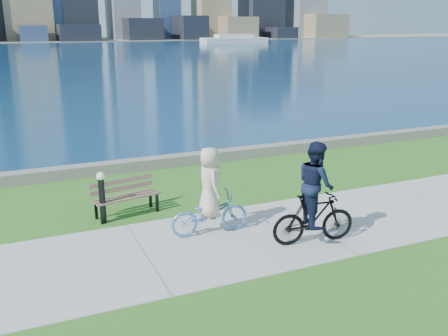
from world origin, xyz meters
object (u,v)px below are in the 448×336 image
(park_bench, at_px, (125,194))
(cyclist_man, at_px, (315,202))
(cyclist_woman, at_px, (209,202))
(bollard_lamp, at_px, (102,194))

(park_bench, relative_size, cyclist_man, 0.78)
(cyclist_woman, bearing_deg, cyclist_man, -124.03)
(park_bench, xyz_separation_m, bollard_lamp, (-0.62, -0.35, 0.20))
(cyclist_man, bearing_deg, cyclist_woman, 62.44)
(park_bench, xyz_separation_m, cyclist_man, (3.33, -3.34, 0.44))
(bollard_lamp, xyz_separation_m, cyclist_woman, (2.08, -1.63, 0.03))
(park_bench, height_order, cyclist_woman, cyclist_woman)
(park_bench, distance_m, cyclist_woman, 2.47)
(bollard_lamp, height_order, cyclist_woman, cyclist_woman)
(park_bench, distance_m, cyclist_man, 4.73)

